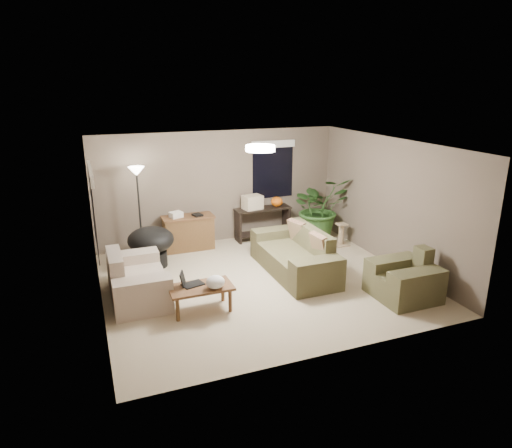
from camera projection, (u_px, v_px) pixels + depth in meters
name	position (u px, v px, depth m)	size (l,w,h in m)	color
room_shell	(260.00, 216.00, 7.99)	(5.50, 5.50, 5.50)	tan
main_sofa	(296.00, 257.00, 8.72)	(0.95, 2.20, 0.85)	brown
throw_pillows	(308.00, 238.00, 8.70)	(0.33, 1.38, 0.47)	#8C7251
loveseat	(136.00, 282.00, 7.65)	(0.90, 1.60, 0.85)	beige
armchair	(404.00, 281.00, 7.68)	(0.95, 1.00, 0.85)	brown
coffee_table	(201.00, 290.00, 7.21)	(1.00, 0.55, 0.42)	brown
laptop	(189.00, 282.00, 7.20)	(0.42, 0.31, 0.24)	black
plastic_bag	(215.00, 282.00, 7.09)	(0.30, 0.27, 0.21)	white
desk	(189.00, 233.00, 9.88)	(1.10, 0.50, 0.75)	brown
desk_papers	(181.00, 215.00, 9.70)	(0.71, 0.31, 0.12)	silver
console_table	(263.00, 221.00, 10.51)	(1.30, 0.40, 0.75)	black
pumpkin	(277.00, 202.00, 10.51)	(0.27, 0.27, 0.22)	orange
cardboard_box	(252.00, 202.00, 10.29)	(0.42, 0.31, 0.31)	beige
papasan_chair	(151.00, 244.00, 8.94)	(1.05, 1.05, 0.80)	black
floor_lamp	(137.00, 182.00, 9.04)	(0.32, 0.32, 1.91)	black
ceiling_fixture	(260.00, 148.00, 7.63)	(0.50, 0.50, 0.10)	white
houseplant	(319.00, 214.00, 10.56)	(1.31, 1.46, 1.14)	#2D5923
cat_scratching_post	(341.00, 236.00, 10.18)	(0.32, 0.32, 0.50)	tan
window_left	(92.00, 196.00, 7.16)	(0.05, 1.56, 1.33)	black
window_back	(273.00, 160.00, 10.48)	(1.06, 0.05, 1.33)	black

